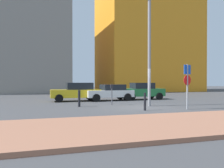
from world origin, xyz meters
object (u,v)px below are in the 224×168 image
parking_sign_post (187,81)px  parking_meter (112,92)px  parked_car_white (110,92)px  parked_car_yellow (76,92)px  traffic_bollard_mid (145,102)px  traffic_bollard_near (79,98)px  street_lamp (149,41)px  parked_car_green (142,91)px

parking_sign_post → parking_meter: 5.19m
parked_car_white → parked_car_yellow: bearing=175.2°
traffic_bollard_mid → traffic_bollard_near: bearing=137.6°
parked_car_white → traffic_bollard_mid: parked_car_white is taller
parked_car_yellow → traffic_bollard_near: (-0.45, -4.44, -0.26)m
traffic_bollard_near → traffic_bollard_mid: bearing=-42.4°
parked_car_white → street_lamp: (1.24, -5.15, 3.62)m
parked_car_green → traffic_bollard_mid: (-3.25, -7.52, -0.29)m
parked_car_white → parking_sign_post: (2.58, -7.46, 0.94)m
parked_car_white → street_lamp: 6.42m
parking_meter → street_lamp: (2.20, -1.42, 3.42)m
parked_car_white → parked_car_green: size_ratio=1.07×
parked_car_green → traffic_bollard_near: 7.96m
parking_meter → traffic_bollard_near: 2.45m
parked_car_green → parking_meter: parked_car_green is taller
street_lamp → parked_car_green: bearing=70.2°
traffic_bollard_mid → parked_car_yellow: bearing=110.9°
parking_sign_post → traffic_bollard_mid: size_ratio=2.63×
parked_car_yellow → parking_sign_post: size_ratio=1.54×
parking_meter → traffic_bollard_near: bearing=-168.8°
parked_car_yellow → parked_car_white: size_ratio=0.97×
parked_car_green → street_lamp: 6.82m
traffic_bollard_mid → street_lamp: bearing=57.9°
parked_car_yellow → traffic_bollard_mid: (2.84, -7.44, -0.30)m
parking_sign_post → parking_meter: size_ratio=1.83×
parking_meter → parking_sign_post: bearing=-46.5°
parking_sign_post → traffic_bollard_near: 6.84m
parking_meter → street_lamp: 4.31m
traffic_bollard_mid → parked_car_white: bearing=89.7°
parked_car_yellow → street_lamp: street_lamp is taller
street_lamp → traffic_bollard_mid: size_ratio=7.36×
parking_meter → street_lamp: size_ratio=0.19×
traffic_bollard_near → traffic_bollard_mid: traffic_bollard_near is taller
traffic_bollard_near → parked_car_white: bearing=51.6°
parking_sign_post → parking_meter: bearing=133.5°
parked_car_green → parking_sign_post: 7.86m
parked_car_yellow → traffic_bollard_near: parked_car_yellow is taller
parked_car_white → street_lamp: street_lamp is taller
parked_car_green → street_lamp: size_ratio=0.53×
street_lamp → parked_car_white: bearing=103.6°
parked_car_yellow → traffic_bollard_near: size_ratio=3.74×
parked_car_green → parking_meter: size_ratio=2.73×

